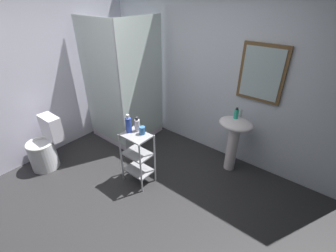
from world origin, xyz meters
The scene contains 12 objects.
ground_plane centered at (0.00, 0.00, -0.01)m, with size 4.20×4.20×0.02m, color #2A292B.
wall_back centered at (0.01, 1.85, 1.25)m, with size 4.20×0.14×2.50m.
wall_left centered at (-1.85, 0.00, 1.25)m, with size 0.10×4.20×2.50m, color silver.
shower_stall centered at (-1.18, 1.18, 0.46)m, with size 0.92×0.92×2.00m.
pedestal_sink centered at (0.65, 1.52, 0.58)m, with size 0.46×0.37×0.81m.
sink_faucet centered at (0.65, 1.64, 0.86)m, with size 0.03×0.03×0.10m, color silver.
toilet centered at (-1.48, -0.12, 0.31)m, with size 0.37×0.49×0.76m.
storage_cart centered at (-0.19, 0.49, 0.44)m, with size 0.38×0.28×0.74m.
hand_soap_bottle centered at (0.62, 1.55, 0.88)m, with size 0.06×0.06×0.15m.
shampoo_bottle_blue centered at (-0.32, 0.50, 0.84)m, with size 0.07×0.07×0.24m.
lotion_bottle_white centered at (-0.25, 0.58, 0.82)m, with size 0.07×0.07×0.19m.
rinse_cup centered at (-0.15, 0.56, 0.79)m, with size 0.08×0.08×0.10m, color #3870B2.
Camera 1 is at (1.65, -1.15, 2.28)m, focal length 24.95 mm.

